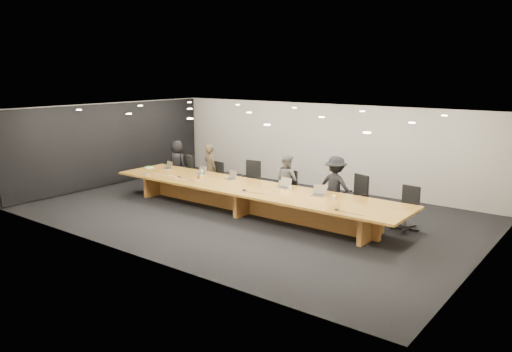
{
  "coord_description": "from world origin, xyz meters",
  "views": [
    {
      "loc": [
        8.2,
        -10.41,
        3.84
      ],
      "look_at": [
        0.0,
        0.3,
        1.0
      ],
      "focal_mm": 35.0,
      "sensor_mm": 36.0,
      "label": 1
    }
  ],
  "objects_px": {
    "chair_far_left": "(184,171)",
    "person_c": "(287,180)",
    "laptop_e": "(318,190)",
    "av_box": "(146,174)",
    "laptop_a": "(166,165)",
    "conference_table": "(249,195)",
    "person_b": "(210,168)",
    "person_d": "(335,186)",
    "mic_center": "(244,190)",
    "paper_cup_far": "(334,197)",
    "chair_right": "(354,196)",
    "laptop_b": "(200,170)",
    "chair_left": "(214,177)",
    "laptop_c": "(229,175)",
    "amber_mug": "(199,177)",
    "laptop_d": "(283,183)",
    "chair_far_right": "(406,208)",
    "chair_mid_left": "(249,180)",
    "person_a": "(177,163)",
    "chair_mid_right": "(286,188)",
    "water_bottle": "(202,173)",
    "mic_right": "(337,209)",
    "paper_cup_near": "(290,188)",
    "mic_left": "(179,177)"
  },
  "relations": [
    {
      "from": "laptop_a",
      "to": "paper_cup_far",
      "type": "height_order",
      "value": "laptop_a"
    },
    {
      "from": "paper_cup_near",
      "to": "mic_right",
      "type": "distance_m",
      "value": 2.13
    },
    {
      "from": "chair_right",
      "to": "mic_right",
      "type": "relative_size",
      "value": 9.08
    },
    {
      "from": "laptop_d",
      "to": "av_box",
      "type": "bearing_deg",
      "value": -161.2
    },
    {
      "from": "person_b",
      "to": "laptop_b",
      "type": "relative_size",
      "value": 4.8
    },
    {
      "from": "laptop_d",
      "to": "person_c",
      "type": "bearing_deg",
      "value": 123.29
    },
    {
      "from": "chair_far_right",
      "to": "laptop_d",
      "type": "relative_size",
      "value": 3.06
    },
    {
      "from": "chair_mid_right",
      "to": "person_c",
      "type": "xyz_separation_m",
      "value": [
        0.0,
        0.03,
        0.23
      ]
    },
    {
      "from": "chair_far_left",
      "to": "chair_mid_left",
      "type": "bearing_deg",
      "value": 15.81
    },
    {
      "from": "paper_cup_far",
      "to": "laptop_d",
      "type": "bearing_deg",
      "value": 172.1
    },
    {
      "from": "laptop_c",
      "to": "amber_mug",
      "type": "xyz_separation_m",
      "value": [
        -0.77,
        -0.49,
        -0.08
      ]
    },
    {
      "from": "conference_table",
      "to": "person_b",
      "type": "height_order",
      "value": "person_b"
    },
    {
      "from": "chair_far_left",
      "to": "person_c",
      "type": "relative_size",
      "value": 0.71
    },
    {
      "from": "laptop_a",
      "to": "mic_center",
      "type": "xyz_separation_m",
      "value": [
        3.86,
        -0.8,
        -0.11
      ]
    },
    {
      "from": "laptop_c",
      "to": "chair_far_right",
      "type": "bearing_deg",
      "value": 25.74
    },
    {
      "from": "amber_mug",
      "to": "mic_left",
      "type": "xyz_separation_m",
      "value": [
        -0.62,
        -0.2,
        -0.04
      ]
    },
    {
      "from": "chair_far_right",
      "to": "person_a",
      "type": "xyz_separation_m",
      "value": [
        -8.09,
        0.06,
        0.22
      ]
    },
    {
      "from": "chair_mid_right",
      "to": "paper_cup_far",
      "type": "bearing_deg",
      "value": -10.45
    },
    {
      "from": "person_a",
      "to": "laptop_a",
      "type": "xyz_separation_m",
      "value": [
        0.43,
        -0.9,
        0.11
      ]
    },
    {
      "from": "chair_mid_right",
      "to": "person_b",
      "type": "height_order",
      "value": "person_b"
    },
    {
      "from": "conference_table",
      "to": "person_d",
      "type": "bearing_deg",
      "value": 31.98
    },
    {
      "from": "laptop_a",
      "to": "person_d",
      "type": "bearing_deg",
      "value": 22.48
    },
    {
      "from": "person_b",
      "to": "laptop_b",
      "type": "xyz_separation_m",
      "value": [
        0.36,
        -0.87,
        0.1
      ]
    },
    {
      "from": "chair_far_left",
      "to": "chair_far_right",
      "type": "height_order",
      "value": "chair_far_right"
    },
    {
      "from": "laptop_a",
      "to": "person_c",
      "type": "bearing_deg",
      "value": 25.59
    },
    {
      "from": "av_box",
      "to": "mic_center",
      "type": "xyz_separation_m",
      "value": [
        3.71,
        0.17,
        0.0
      ]
    },
    {
      "from": "laptop_e",
      "to": "av_box",
      "type": "bearing_deg",
      "value": -178.89
    },
    {
      "from": "laptop_b",
      "to": "laptop_e",
      "type": "xyz_separation_m",
      "value": [
        4.21,
        -0.09,
        0.01
      ]
    },
    {
      "from": "chair_right",
      "to": "chair_far_right",
      "type": "bearing_deg",
      "value": 14.1
    },
    {
      "from": "water_bottle",
      "to": "amber_mug",
      "type": "distance_m",
      "value": 0.36
    },
    {
      "from": "chair_left",
      "to": "laptop_d",
      "type": "relative_size",
      "value": 2.83
    },
    {
      "from": "conference_table",
      "to": "paper_cup_far",
      "type": "distance_m",
      "value": 2.52
    },
    {
      "from": "chair_mid_left",
      "to": "person_b",
      "type": "relative_size",
      "value": 0.77
    },
    {
      "from": "chair_mid_right",
      "to": "mic_left",
      "type": "relative_size",
      "value": 8.84
    },
    {
      "from": "chair_left",
      "to": "av_box",
      "type": "distance_m",
      "value": 2.15
    },
    {
      "from": "chair_left",
      "to": "laptop_e",
      "type": "distance_m",
      "value": 4.47
    },
    {
      "from": "laptop_a",
      "to": "amber_mug",
      "type": "relative_size",
      "value": 2.95
    },
    {
      "from": "laptop_e",
      "to": "av_box",
      "type": "distance_m",
      "value": 5.62
    },
    {
      "from": "laptop_c",
      "to": "paper_cup_far",
      "type": "bearing_deg",
      "value": 13.11
    },
    {
      "from": "laptop_b",
      "to": "mic_right",
      "type": "bearing_deg",
      "value": -3.39
    },
    {
      "from": "chair_mid_left",
      "to": "paper_cup_near",
      "type": "height_order",
      "value": "chair_mid_left"
    },
    {
      "from": "chair_right",
      "to": "mic_center",
      "type": "height_order",
      "value": "chair_right"
    },
    {
      "from": "person_d",
      "to": "paper_cup_far",
      "type": "distance_m",
      "value": 1.17
    },
    {
      "from": "water_bottle",
      "to": "laptop_b",
      "type": "bearing_deg",
      "value": 145.91
    },
    {
      "from": "chair_far_right",
      "to": "laptop_a",
      "type": "relative_size",
      "value": 3.5
    },
    {
      "from": "paper_cup_far",
      "to": "chair_mid_left",
      "type": "bearing_deg",
      "value": 163.54
    },
    {
      "from": "laptop_d",
      "to": "laptop_e",
      "type": "xyz_separation_m",
      "value": [
        1.18,
        -0.15,
        -0.0
      ]
    },
    {
      "from": "conference_table",
      "to": "chair_left",
      "type": "height_order",
      "value": "chair_left"
    },
    {
      "from": "chair_right",
      "to": "av_box",
      "type": "xyz_separation_m",
      "value": [
        -6.04,
        -1.94,
        0.17
      ]
    },
    {
      "from": "laptop_a",
      "to": "person_a",
      "type": "bearing_deg",
      "value": 129.6
    }
  ]
}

